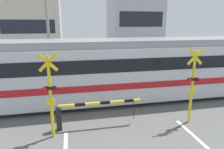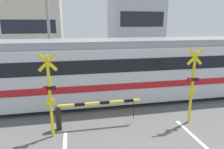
{
  "view_description": "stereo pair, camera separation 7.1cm",
  "coord_description": "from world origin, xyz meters",
  "px_view_note": "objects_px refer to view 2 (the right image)",
  "views": [
    {
      "loc": [
        -2.08,
        -2.18,
        4.19
      ],
      "look_at": [
        0.0,
        7.72,
        1.6
      ],
      "focal_mm": 32.0,
      "sensor_mm": 36.0,
      "label": 1
    },
    {
      "loc": [
        -2.01,
        -2.19,
        4.19
      ],
      "look_at": [
        0.0,
        7.72,
        1.6
      ],
      "focal_mm": 32.0,
      "sensor_mm": 36.0,
      "label": 2
    }
  ],
  "objects_px": {
    "crossing_barrier_far": "(126,73)",
    "crossing_signal_right": "(192,83)",
    "crossing_signal_left": "(50,92)",
    "crossing_barrier_near": "(81,110)",
    "commuter_train": "(139,67)"
  },
  "relations": [
    {
      "from": "crossing_barrier_far",
      "to": "crossing_signal_right",
      "type": "relative_size",
      "value": 1.09
    },
    {
      "from": "crossing_signal_left",
      "to": "crossing_signal_right",
      "type": "bearing_deg",
      "value": 0.0
    },
    {
      "from": "commuter_train",
      "to": "crossing_signal_left",
      "type": "xyz_separation_m",
      "value": [
        -4.55,
        -3.3,
        -0.03
      ]
    },
    {
      "from": "crossing_barrier_near",
      "to": "crossing_signal_right",
      "type": "bearing_deg",
      "value": -5.77
    },
    {
      "from": "crossing_barrier_far",
      "to": "crossing_signal_right",
      "type": "distance_m",
      "value": 6.43
    },
    {
      "from": "commuter_train",
      "to": "crossing_signal_right",
      "type": "bearing_deg",
      "value": -70.44
    },
    {
      "from": "crossing_barrier_far",
      "to": "crossing_signal_left",
      "type": "bearing_deg",
      "value": -126.4
    },
    {
      "from": "commuter_train",
      "to": "crossing_signal_left",
      "type": "distance_m",
      "value": 5.62
    },
    {
      "from": "commuter_train",
      "to": "crossing_barrier_far",
      "type": "relative_size",
      "value": 4.54
    },
    {
      "from": "commuter_train",
      "to": "crossing_signal_right",
      "type": "relative_size",
      "value": 4.96
    },
    {
      "from": "crossing_signal_left",
      "to": "crossing_barrier_near",
      "type": "bearing_deg",
      "value": 22.58
    },
    {
      "from": "commuter_train",
      "to": "crossing_signal_left",
      "type": "height_order",
      "value": "commuter_train"
    },
    {
      "from": "crossing_barrier_near",
      "to": "crossing_barrier_far",
      "type": "bearing_deg",
      "value": 58.91
    },
    {
      "from": "crossing_signal_right",
      "to": "crossing_barrier_far",
      "type": "bearing_deg",
      "value": 100.16
    },
    {
      "from": "crossing_signal_right",
      "to": "crossing_signal_left",
      "type": "bearing_deg",
      "value": 180.0
    }
  ]
}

